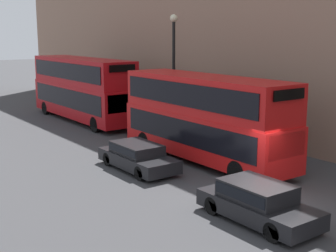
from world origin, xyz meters
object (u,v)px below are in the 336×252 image
Objects in this scene: bus_second_in_queue at (82,87)px; pedestrian at (107,104)px; car_hatchback at (138,156)px; car_dark_sedan at (258,201)px; bus_leading at (204,115)px.

bus_second_in_queue is 3.17m from pedestrian.
bus_second_in_queue is at bearing -157.96° from pedestrian.
bus_second_in_queue is 2.60× the size of car_hatchback.
car_dark_sedan is 0.97× the size of car_hatchback.
bus_second_in_queue is at bearing 74.99° from car_hatchback.
bus_leading is 7.74m from car_dark_sedan.
bus_leading is 5.67× the size of pedestrian.
car_hatchback is 2.44× the size of pedestrian.
car_hatchback is at bearing -105.01° from bus_second_in_queue.
bus_leading is 2.40× the size of car_dark_sedan.
bus_second_in_queue reaches higher than bus_leading.
bus_second_in_queue is at bearing 80.42° from car_dark_sedan.
car_dark_sedan is at bearing -90.00° from car_hatchback.
car_dark_sedan is at bearing -99.58° from bus_second_in_queue.
bus_second_in_queue reaches higher than car_dark_sedan.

